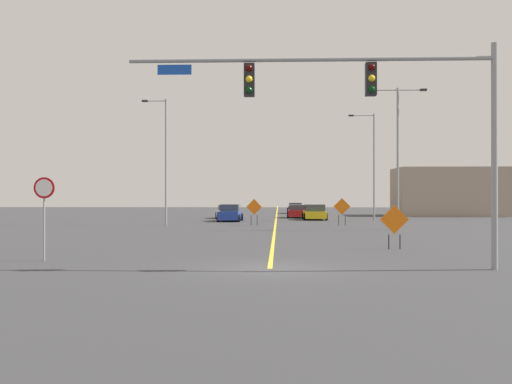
% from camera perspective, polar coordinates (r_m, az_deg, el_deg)
% --- Properties ---
extents(ground, '(179.50, 179.50, 0.00)m').
position_cam_1_polar(ground, '(19.54, 1.31, -7.22)').
color(ground, '#38383A').
extents(road_centre_stripe, '(0.16, 99.72, 0.01)m').
position_cam_1_polar(road_centre_stripe, '(69.30, 1.95, -2.16)').
color(road_centre_stripe, yellow).
rests_on(road_centre_stripe, ground).
extents(traffic_signal_assembly, '(11.74, 0.44, 7.18)m').
position_cam_1_polar(traffic_signal_assembly, '(19.83, 10.89, 8.45)').
color(traffic_signal_assembly, gray).
rests_on(traffic_signal_assembly, ground).
extents(stop_sign, '(0.76, 0.07, 2.99)m').
position_cam_1_polar(stop_sign, '(22.94, -19.31, -0.91)').
color(stop_sign, gray).
rests_on(stop_sign, ground).
extents(street_lamp_far_right, '(3.82, 0.24, 9.47)m').
position_cam_1_polar(street_lamp_far_right, '(41.52, 13.20, 4.16)').
color(street_lamp_far_right, gray).
rests_on(street_lamp_far_right, ground).
extents(street_lamp_far_left, '(2.34, 0.24, 9.55)m').
position_cam_1_polar(street_lamp_far_left, '(54.97, 10.88, 2.79)').
color(street_lamp_far_left, gray).
rests_on(street_lamp_far_left, ground).
extents(street_lamp_mid_left, '(1.93, 0.24, 9.68)m').
position_cam_1_polar(street_lamp_mid_left, '(46.95, -8.61, 3.33)').
color(street_lamp_mid_left, gray).
rests_on(street_lamp_mid_left, ground).
extents(construction_sign_median_far, '(1.21, 0.32, 2.02)m').
position_cam_1_polar(construction_sign_median_far, '(46.26, -0.18, -1.55)').
color(construction_sign_median_far, orange).
rests_on(construction_sign_median_far, ground).
extents(construction_sign_right_shoulder, '(1.26, 0.12, 1.91)m').
position_cam_1_polar(construction_sign_right_shoulder, '(27.04, 12.89, -2.72)').
color(construction_sign_right_shoulder, orange).
rests_on(construction_sign_right_shoulder, ground).
extents(construction_sign_left_shoulder, '(1.28, 0.14, 2.08)m').
position_cam_1_polar(construction_sign_left_shoulder, '(46.73, 8.09, -1.49)').
color(construction_sign_left_shoulder, orange).
rests_on(construction_sign_left_shoulder, ground).
extents(car_red_far, '(2.08, 3.94, 1.31)m').
position_cam_1_polar(car_red_far, '(61.12, 3.88, -1.84)').
color(car_red_far, red).
rests_on(car_red_far, ground).
extents(car_silver_approaching, '(2.06, 4.10, 1.33)m').
position_cam_1_polar(car_silver_approaching, '(59.75, -2.69, -1.88)').
color(car_silver_approaching, '#B7BABF').
rests_on(car_silver_approaching, ground).
extents(car_black_mid, '(1.95, 4.15, 1.31)m').
position_cam_1_polar(car_black_mid, '(74.86, 3.70, -1.53)').
color(car_black_mid, black).
rests_on(car_black_mid, ground).
extents(car_blue_distant, '(2.07, 4.30, 1.49)m').
position_cam_1_polar(car_blue_distant, '(53.38, -2.43, -2.02)').
color(car_blue_distant, '#1E389E').
rests_on(car_blue_distant, ground).
extents(car_yellow_passing, '(2.21, 4.52, 1.43)m').
position_cam_1_polar(car_yellow_passing, '(56.58, 5.52, -1.92)').
color(car_yellow_passing, gold).
rests_on(car_yellow_passing, ground).
extents(roadside_building_east, '(11.33, 7.45, 5.26)m').
position_cam_1_polar(roadside_building_east, '(70.04, 17.60, 0.01)').
color(roadside_building_east, gray).
rests_on(roadside_building_east, ground).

